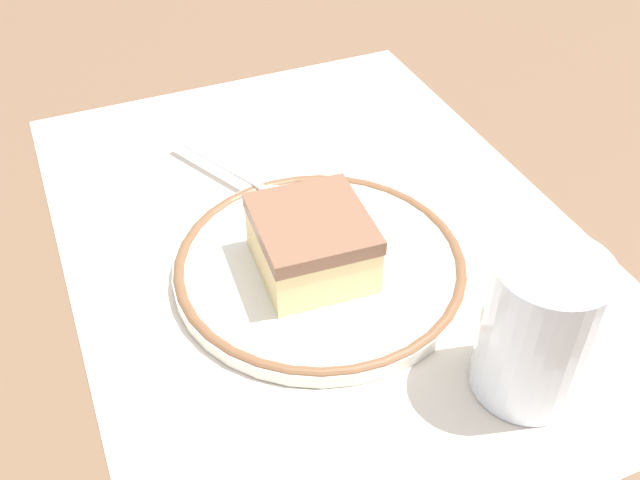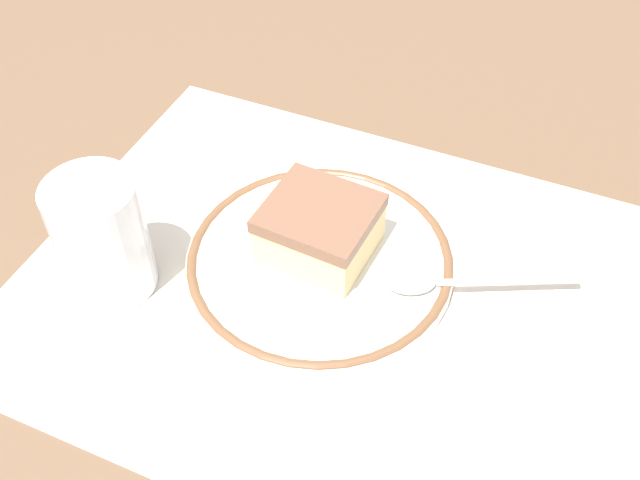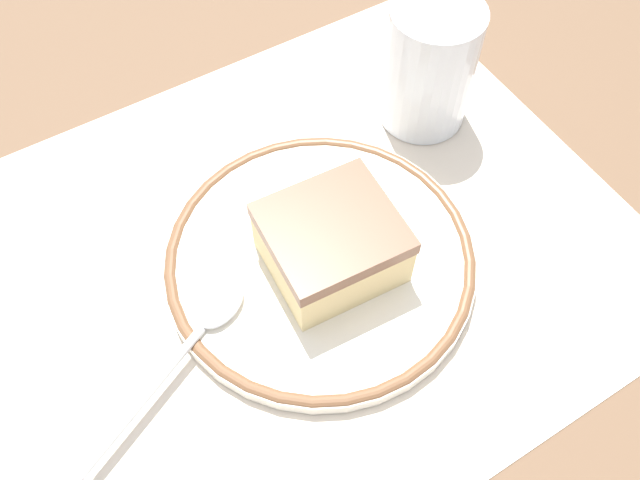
% 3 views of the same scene
% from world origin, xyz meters
% --- Properties ---
extents(ground_plane, '(2.40, 2.40, 0.00)m').
position_xyz_m(ground_plane, '(0.00, 0.00, 0.00)').
color(ground_plane, brown).
extents(placemat, '(0.51, 0.38, 0.00)m').
position_xyz_m(placemat, '(0.00, 0.00, 0.00)').
color(placemat, beige).
rests_on(placemat, ground_plane).
extents(plate, '(0.21, 0.21, 0.01)m').
position_xyz_m(plate, '(0.04, -0.02, 0.01)').
color(plate, silver).
rests_on(plate, placemat).
extents(cake_slice, '(0.09, 0.08, 0.05)m').
position_xyz_m(cake_slice, '(0.04, -0.02, 0.04)').
color(cake_slice, beige).
rests_on(cake_slice, plate).
extents(spoon, '(0.14, 0.08, 0.01)m').
position_xyz_m(spoon, '(-0.06, -0.03, 0.02)').
color(spoon, silver).
rests_on(spoon, plate).
extents(cup, '(0.07, 0.07, 0.10)m').
position_xyz_m(cup, '(0.18, 0.06, 0.04)').
color(cup, silver).
rests_on(cup, placemat).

